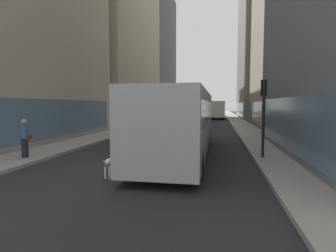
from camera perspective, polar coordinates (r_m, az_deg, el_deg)
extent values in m
plane|color=#232326|center=(44.87, 6.75, 1.34)|extent=(120.00, 120.00, 0.00)
cube|color=gray|center=(45.60, -0.42, 1.51)|extent=(2.40, 110.00, 0.15)
cube|color=gray|center=(44.85, 14.04, 1.33)|extent=(2.40, 110.00, 0.15)
cube|color=slate|center=(18.12, -23.40, 1.40)|extent=(0.08, 16.76, 2.40)
cube|color=slate|center=(37.33, -5.00, 3.17)|extent=(0.08, 17.50, 2.40)
cube|color=#4C515B|center=(61.12, -3.85, 15.17)|extent=(8.20, 21.80, 27.54)
cube|color=slate|center=(59.20, 0.05, 3.68)|extent=(0.08, 19.62, 2.40)
cube|color=slate|center=(13.68, 23.84, 0.50)|extent=(0.08, 13.65, 2.40)
cube|color=#A0937F|center=(35.32, 26.70, 21.88)|extent=(9.00, 18.25, 26.57)
cube|color=slate|center=(32.73, 18.40, 2.77)|extent=(0.08, 16.42, 2.40)
cube|color=gray|center=(53.65, 20.99, 19.40)|extent=(10.40, 17.51, 33.02)
cube|color=slate|center=(51.14, 14.79, 3.40)|extent=(0.08, 15.76, 2.40)
cube|color=#999EA3|center=(13.11, 2.85, 1.05)|extent=(2.55, 11.50, 2.75)
cube|color=slate|center=(13.08, 2.85, 3.21)|extent=(2.57, 11.04, 0.90)
cube|color=black|center=(18.84, 5.15, -1.34)|extent=(2.55, 0.16, 0.44)
cylinder|color=black|center=(16.88, 0.66, -2.18)|extent=(0.30, 1.00, 1.00)
cylinder|color=black|center=(16.64, 8.32, -2.32)|extent=(0.30, 1.00, 1.00)
cylinder|color=black|center=(9.48, -7.42, -7.50)|extent=(0.30, 1.00, 1.00)
cylinder|color=black|center=(9.05, 6.39, -8.06)|extent=(0.30, 1.00, 1.00)
cube|color=silver|center=(18.39, 0.50, 4.62)|extent=(0.08, 0.24, 0.40)
cube|color=slate|center=(52.60, 6.01, 2.56)|extent=(1.93, 4.48, 0.75)
cube|color=slate|center=(52.36, 6.00, 3.27)|extent=(1.78, 2.02, 0.55)
cylinder|color=black|center=(54.50, 5.26, 2.24)|extent=(0.22, 0.64, 0.64)
cylinder|color=black|center=(54.37, 7.06, 2.22)|extent=(0.22, 0.64, 0.64)
cylinder|color=black|center=(50.87, 4.88, 2.08)|extent=(0.22, 0.64, 0.64)
cylinder|color=black|center=(50.73, 6.81, 2.06)|extent=(0.22, 0.64, 0.64)
cube|color=black|center=(26.61, 1.54, 0.70)|extent=(1.80, 4.04, 0.75)
cube|color=slate|center=(26.37, 1.47, 2.08)|extent=(1.66, 1.82, 0.55)
cylinder|color=black|center=(28.35, 0.47, 0.18)|extent=(0.22, 0.64, 0.64)
cylinder|color=black|center=(28.11, 3.64, 0.13)|extent=(0.22, 0.64, 0.64)
cylinder|color=black|center=(25.20, -0.81, -0.37)|extent=(0.22, 0.64, 0.64)
cylinder|color=black|center=(24.94, 2.75, -0.43)|extent=(0.22, 0.64, 0.64)
cube|color=#B7BABF|center=(37.28, 4.13, 1.78)|extent=(1.88, 4.36, 0.75)
cube|color=slate|center=(37.03, 4.10, 2.77)|extent=(1.73, 1.96, 0.55)
cylinder|color=black|center=(39.15, 3.21, 1.37)|extent=(0.22, 0.64, 0.64)
cylinder|color=black|center=(38.97, 5.63, 1.34)|extent=(0.22, 0.64, 0.64)
cylinder|color=black|center=(35.65, 2.49, 1.06)|extent=(0.22, 0.64, 0.64)
cylinder|color=black|center=(35.46, 5.14, 1.03)|extent=(0.22, 0.64, 0.64)
cube|color=silver|center=(49.86, 10.38, 3.33)|extent=(2.30, 2.00, 2.10)
cube|color=silver|center=(46.11, 10.37, 3.56)|extent=(2.30, 5.50, 2.60)
cylinder|color=black|center=(49.91, 9.20, 2.15)|extent=(0.28, 0.90, 0.90)
cylinder|color=black|center=(49.90, 11.52, 2.11)|extent=(0.28, 0.90, 0.90)
cylinder|color=black|center=(44.42, 9.03, 1.86)|extent=(0.28, 0.90, 0.90)
cylinder|color=black|center=(44.41, 11.64, 1.82)|extent=(0.28, 0.90, 0.90)
ellipsoid|color=white|center=(9.48, -12.17, -7.37)|extent=(0.22, 0.60, 0.26)
sphere|color=white|center=(9.81, -11.32, -6.42)|extent=(0.20, 0.20, 0.20)
sphere|color=black|center=(9.85, -11.60, -6.27)|extent=(0.07, 0.07, 0.07)
sphere|color=black|center=(9.80, -10.95, -6.31)|extent=(0.07, 0.07, 0.07)
cylinder|color=white|center=(9.12, -13.15, -7.55)|extent=(0.03, 0.16, 0.19)
cylinder|color=white|center=(9.77, -12.04, -9.00)|extent=(0.06, 0.06, 0.40)
cylinder|color=white|center=(9.72, -11.27, -9.06)|extent=(0.06, 0.06, 0.40)
cylinder|color=white|center=(9.40, -13.04, -9.56)|extent=(0.06, 0.06, 0.40)
cylinder|color=white|center=(9.34, -12.24, -9.63)|extent=(0.06, 0.06, 0.40)
sphere|color=black|center=(9.55, -11.66, -7.04)|extent=(0.04, 0.04, 0.04)
sphere|color=black|center=(9.43, -12.70, -7.32)|extent=(0.04, 0.04, 0.04)
sphere|color=black|center=(9.30, -12.49, -7.23)|extent=(0.04, 0.04, 0.04)
cylinder|color=#1E1E2D|center=(13.46, -27.87, -4.09)|extent=(0.28, 0.28, 0.85)
cylinder|color=#33598C|center=(13.38, -27.99, -0.97)|extent=(0.34, 0.34, 0.62)
sphere|color=tan|center=(13.35, -28.05, 0.82)|extent=(0.22, 0.22, 0.22)
cube|color=#59331E|center=(13.27, -27.20, -2.11)|extent=(0.12, 0.24, 0.20)
cylinder|color=black|center=(12.58, 19.45, 1.45)|extent=(0.12, 0.12, 3.40)
cube|color=black|center=(12.76, 19.49, 7.55)|extent=(0.24, 0.20, 0.70)
sphere|color=red|center=(12.88, 19.44, 8.50)|extent=(0.11, 0.11, 0.11)
sphere|color=orange|center=(12.87, 19.41, 7.53)|extent=(0.11, 0.11, 0.11)
sphere|color=green|center=(12.86, 19.38, 6.55)|extent=(0.11, 0.11, 0.11)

